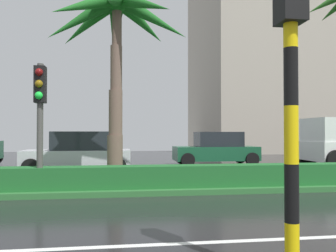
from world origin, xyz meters
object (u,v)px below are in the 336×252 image
palm_tree_centre_left (116,24)px  traffic_signal_median_right (40,103)px  traffic_signal_foreground (290,41)px  car_in_traffic_third (216,149)px  car_in_traffic_second (79,153)px

palm_tree_centre_left → traffic_signal_median_right: palm_tree_centre_left is taller
traffic_signal_foreground → car_in_traffic_third: bearing=-102.6°
traffic_signal_foreground → car_in_traffic_second: 12.07m
palm_tree_centre_left → car_in_traffic_third: 9.44m
traffic_signal_median_right → car_in_traffic_second: traffic_signal_median_right is taller
traffic_signal_foreground → car_in_traffic_third: 14.82m
car_in_traffic_second → car_in_traffic_third: 7.33m
traffic_signal_median_right → car_in_traffic_third: 11.17m
palm_tree_centre_left → traffic_signal_foreground: size_ratio=1.61×
traffic_signal_foreground → car_in_traffic_third: (3.21, 14.34, -1.87)m
palm_tree_centre_left → traffic_signal_median_right: size_ratio=1.90×
palm_tree_centre_left → car_in_traffic_third: (5.19, 6.59, -4.32)m
traffic_signal_median_right → traffic_signal_foreground: (3.92, -5.90, 0.26)m
traffic_signal_median_right → car_in_traffic_third: traffic_signal_median_right is taller
car_in_traffic_third → traffic_signal_median_right: bearing=49.8°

